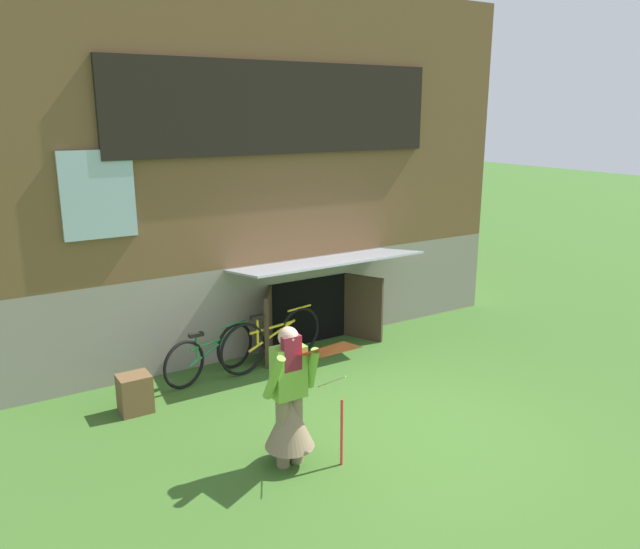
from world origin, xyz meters
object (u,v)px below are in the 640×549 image
(kite, at_px, (343,374))
(bicycle_yellow, at_px, (272,339))
(bicycle_green, at_px, (210,354))
(wooden_crate, at_px, (135,393))
(person, at_px, (289,408))

(kite, relative_size, bicycle_yellow, 0.76)
(bicycle_green, distance_m, wooden_crate, 1.27)
(bicycle_yellow, bearing_deg, bicycle_green, 165.67)
(person, height_order, bicycle_green, person)
(person, relative_size, bicycle_yellow, 0.86)
(person, distance_m, bicycle_green, 2.52)
(person, xyz_separation_m, bicycle_yellow, (1.07, 2.44, -0.24))
(bicycle_yellow, height_order, wooden_crate, bicycle_yellow)
(bicycle_green, bearing_deg, bicycle_yellow, -21.78)
(kite, bearing_deg, wooden_crate, 118.15)
(kite, bearing_deg, bicycle_green, 93.41)
(bicycle_yellow, xyz_separation_m, wooden_crate, (-2.11, -0.41, -0.15))
(bicycle_green, bearing_deg, kite, -104.47)
(bicycle_green, relative_size, wooden_crate, 3.13)
(kite, xyz_separation_m, bicycle_green, (-0.18, 3.00, -0.79))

